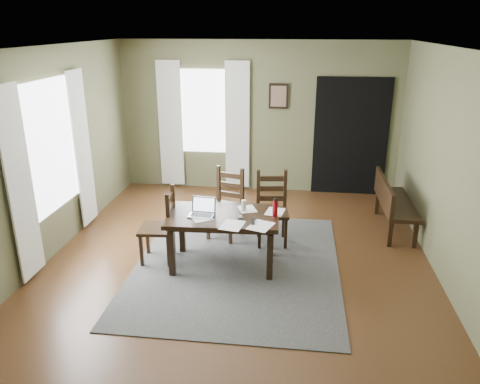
# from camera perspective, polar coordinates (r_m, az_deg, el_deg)

# --- Properties ---
(ground) EXTENTS (5.00, 6.00, 0.01)m
(ground) POSITION_cam_1_polar(r_m,az_deg,el_deg) (6.15, -0.35, -8.90)
(ground) COLOR #492C16
(room_shell) EXTENTS (5.02, 6.02, 2.71)m
(room_shell) POSITION_cam_1_polar(r_m,az_deg,el_deg) (5.51, -0.39, 7.79)
(room_shell) COLOR brown
(room_shell) RESTS_ON ground
(rug) EXTENTS (2.60, 3.20, 0.01)m
(rug) POSITION_cam_1_polar(r_m,az_deg,el_deg) (6.15, -0.35, -8.81)
(rug) COLOR #3F3F3F
(rug) RESTS_ON ground
(dining_table) EXTENTS (1.42, 0.89, 0.69)m
(dining_table) POSITION_cam_1_polar(r_m,az_deg,el_deg) (5.89, -2.07, -3.54)
(dining_table) COLOR black
(dining_table) RESTS_ON rug
(chair_end) EXTENTS (0.47, 0.47, 0.99)m
(chair_end) POSITION_cam_1_polar(r_m,az_deg,el_deg) (6.13, -9.63, -4.17)
(chair_end) COLOR black
(chair_end) RESTS_ON rug
(chair_back_left) EXTENTS (0.55, 0.55, 1.00)m
(chair_back_left) POSITION_cam_1_polar(r_m,az_deg,el_deg) (6.75, -1.70, -1.52)
(chair_back_left) COLOR black
(chair_back_left) RESTS_ON rug
(chair_back_right) EXTENTS (0.50, 0.50, 1.02)m
(chair_back_right) POSITION_cam_1_polar(r_m,az_deg,el_deg) (6.58, 3.91, -2.08)
(chair_back_right) COLOR black
(chair_back_right) RESTS_ON rug
(bench) EXTENTS (0.45, 1.40, 0.79)m
(bench) POSITION_cam_1_polar(r_m,az_deg,el_deg) (7.33, 18.03, -0.95)
(bench) COLOR black
(bench) RESTS_ON ground
(laptop) EXTENTS (0.33, 0.27, 0.21)m
(laptop) POSITION_cam_1_polar(r_m,az_deg,el_deg) (5.85, -4.58, -2.25)
(laptop) COLOR #B7B7BC
(laptop) RESTS_ON dining_table
(computer_mouse) EXTENTS (0.08, 0.10, 0.03)m
(computer_mouse) POSITION_cam_1_polar(r_m,az_deg,el_deg) (5.73, -0.05, -3.11)
(computer_mouse) COLOR #3F3F42
(computer_mouse) RESTS_ON dining_table
(tv_remote) EXTENTS (0.07, 0.17, 0.02)m
(tv_remote) POSITION_cam_1_polar(r_m,az_deg,el_deg) (5.62, 1.55, -3.64)
(tv_remote) COLOR black
(tv_remote) RESTS_ON dining_table
(drinking_glass) EXTENTS (0.07, 0.07, 0.14)m
(drinking_glass) POSITION_cam_1_polar(r_m,az_deg,el_deg) (5.94, 0.46, -1.66)
(drinking_glass) COLOR silver
(drinking_glass) RESTS_ON dining_table
(water_bottle) EXTENTS (0.07, 0.07, 0.23)m
(water_bottle) POSITION_cam_1_polar(r_m,az_deg,el_deg) (5.78, 4.30, -1.97)
(water_bottle) COLOR maroon
(water_bottle) RESTS_ON dining_table
(paper_a) EXTENTS (0.36, 0.39, 0.00)m
(paper_a) POSITION_cam_1_polar(r_m,az_deg,el_deg) (5.80, -4.79, -3.04)
(paper_a) COLOR white
(paper_a) RESTS_ON dining_table
(paper_b) EXTENTS (0.34, 0.39, 0.00)m
(paper_b) POSITION_cam_1_polar(r_m,az_deg,el_deg) (5.53, 2.54, -4.15)
(paper_b) COLOR white
(paper_b) RESTS_ON dining_table
(paper_c) EXTENTS (0.29, 0.32, 0.00)m
(paper_c) POSITION_cam_1_polar(r_m,az_deg,el_deg) (6.02, 0.89, -2.08)
(paper_c) COLOR white
(paper_c) RESTS_ON dining_table
(paper_d) EXTENTS (0.26, 0.32, 0.00)m
(paper_d) POSITION_cam_1_polar(r_m,az_deg,el_deg) (5.95, 4.29, -2.41)
(paper_d) COLOR white
(paper_d) RESTS_ON dining_table
(paper_e) EXTENTS (0.30, 0.36, 0.00)m
(paper_e) POSITION_cam_1_polar(r_m,az_deg,el_deg) (5.55, -0.96, -4.07)
(paper_e) COLOR white
(paper_e) RESTS_ON dining_table
(window_left) EXTENTS (0.01, 1.30, 1.70)m
(window_left) POSITION_cam_1_polar(r_m,az_deg,el_deg) (6.57, -22.13, 5.14)
(window_left) COLOR white
(window_left) RESTS_ON ground
(window_back) EXTENTS (1.00, 0.01, 1.50)m
(window_back) POSITION_cam_1_polar(r_m,az_deg,el_deg) (8.62, -4.46, 9.76)
(window_back) COLOR white
(window_back) RESTS_ON ground
(curtain_left_near) EXTENTS (0.03, 0.48, 2.30)m
(curtain_left_near) POSITION_cam_1_polar(r_m,az_deg,el_deg) (5.94, -25.26, 0.72)
(curtain_left_near) COLOR silver
(curtain_left_near) RESTS_ON ground
(curtain_left_far) EXTENTS (0.03, 0.48, 2.30)m
(curtain_left_far) POSITION_cam_1_polar(r_m,az_deg,el_deg) (7.31, -18.66, 4.93)
(curtain_left_far) COLOR silver
(curtain_left_far) RESTS_ON ground
(curtain_back_left) EXTENTS (0.44, 0.03, 2.30)m
(curtain_back_left) POSITION_cam_1_polar(r_m,az_deg,el_deg) (8.78, -8.47, 8.13)
(curtain_back_left) COLOR silver
(curtain_back_left) RESTS_ON ground
(curtain_back_right) EXTENTS (0.44, 0.03, 2.30)m
(curtain_back_right) POSITION_cam_1_polar(r_m,az_deg,el_deg) (8.54, -0.34, 8.01)
(curtain_back_right) COLOR silver
(curtain_back_right) RESTS_ON ground
(framed_picture) EXTENTS (0.34, 0.03, 0.44)m
(framed_picture) POSITION_cam_1_polar(r_m,az_deg,el_deg) (8.41, 4.72, 11.56)
(framed_picture) COLOR black
(framed_picture) RESTS_ON ground
(doorway_back) EXTENTS (1.30, 0.03, 2.10)m
(doorway_back) POSITION_cam_1_polar(r_m,az_deg,el_deg) (8.58, 13.35, 6.51)
(doorway_back) COLOR black
(doorway_back) RESTS_ON ground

